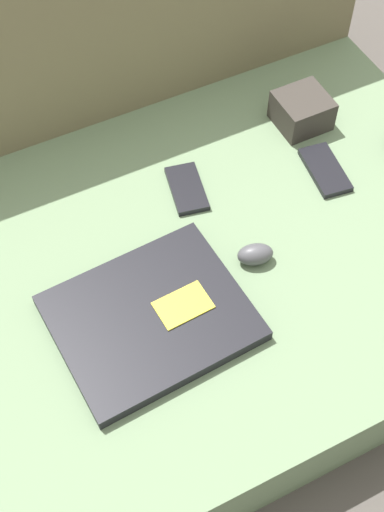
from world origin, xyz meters
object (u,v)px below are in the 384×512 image
laptop (151,318)px  computer_mouse (255,254)px  phone_small (187,189)px  camera_pouch (302,111)px  phone_silver (325,170)px

laptop → computer_mouse: 0.22m
computer_mouse → laptop: bearing=-155.1°
computer_mouse → phone_small: size_ratio=0.58×
laptop → camera_pouch: bearing=28.2°
computer_mouse → phone_silver: bearing=45.3°
camera_pouch → phone_silver: bearing=-101.5°
laptop → phone_silver: laptop is taller
phone_silver → phone_small: 0.27m
computer_mouse → phone_small: (-0.04, 0.20, -0.01)m
laptop → computer_mouse: (0.22, 0.03, 0.01)m
computer_mouse → phone_silver: computer_mouse is taller
computer_mouse → phone_small: bearing=117.3°
phone_silver → camera_pouch: size_ratio=1.31×
computer_mouse → phone_small: 0.20m
laptop → phone_small: 0.29m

